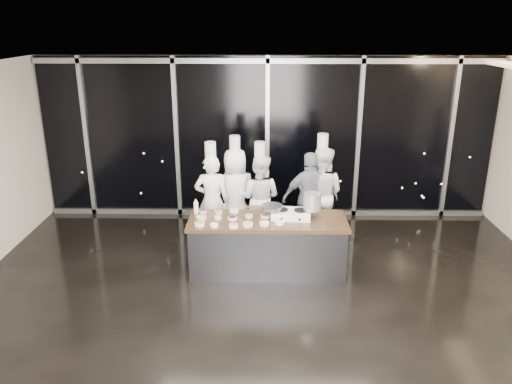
% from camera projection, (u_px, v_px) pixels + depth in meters
% --- Properties ---
extents(ground, '(9.00, 9.00, 0.00)m').
position_uv_depth(ground, '(267.00, 301.00, 7.18)').
color(ground, black).
rests_on(ground, ground).
extents(room_shell, '(9.02, 7.02, 3.21)m').
position_uv_depth(room_shell, '(282.00, 149.00, 6.44)').
color(room_shell, beige).
rests_on(room_shell, ground).
extents(window_wall, '(8.90, 0.11, 3.20)m').
position_uv_depth(window_wall, '(267.00, 139.00, 9.90)').
color(window_wall, black).
rests_on(window_wall, ground).
extents(demo_counter, '(2.46, 0.86, 0.90)m').
position_uv_depth(demo_counter, '(267.00, 246.00, 7.88)').
color(demo_counter, '#39383E').
rests_on(demo_counter, ground).
extents(stove, '(0.63, 0.43, 0.14)m').
position_uv_depth(stove, '(291.00, 214.00, 7.78)').
color(stove, white).
rests_on(stove, demo_counter).
extents(frying_pan, '(0.59, 0.36, 0.06)m').
position_uv_depth(frying_pan, '(272.00, 207.00, 7.78)').
color(frying_pan, gray).
rests_on(frying_pan, stove).
extents(stock_pot, '(0.29, 0.29, 0.27)m').
position_uv_depth(stock_pot, '(312.00, 202.00, 7.70)').
color(stock_pot, '#B9B9BB').
rests_on(stock_pot, stove).
extents(prep_bowls, '(1.37, 0.75, 0.05)m').
position_uv_depth(prep_bowls, '(234.00, 219.00, 7.68)').
color(prep_bowls, silver).
rests_on(prep_bowls, demo_counter).
extents(squeeze_bottle, '(0.07, 0.07, 0.26)m').
position_uv_depth(squeeze_bottle, '(196.00, 207.00, 7.92)').
color(squeeze_bottle, white).
rests_on(squeeze_bottle, demo_counter).
extents(chef_far_left, '(0.62, 0.43, 1.88)m').
position_uv_depth(chef_far_left, '(212.00, 200.00, 8.73)').
color(chef_far_left, white).
rests_on(chef_far_left, ground).
extents(chef_left, '(0.94, 0.75, 1.91)m').
position_uv_depth(chef_left, '(235.00, 193.00, 9.07)').
color(chef_left, white).
rests_on(chef_left, ground).
extents(chef_center, '(0.93, 0.82, 1.83)m').
position_uv_depth(chef_center, '(260.00, 197.00, 8.97)').
color(chef_center, white).
rests_on(chef_center, ground).
extents(guest, '(1.02, 0.50, 1.68)m').
position_uv_depth(guest, '(310.00, 198.00, 8.82)').
color(guest, '#131934').
rests_on(guest, ground).
extents(chef_right, '(1.01, 0.89, 1.97)m').
position_uv_depth(chef_right, '(320.00, 193.00, 8.95)').
color(chef_right, white).
rests_on(chef_right, ground).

